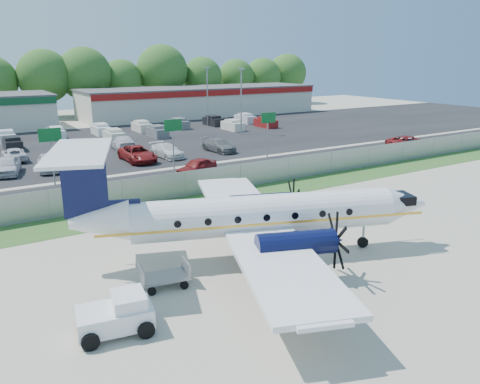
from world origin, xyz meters
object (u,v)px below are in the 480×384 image
aircraft (257,215)px  baggage_cart_near (165,276)px  baggage_cart_far (273,283)px  pushback_tug (118,314)px

aircraft → baggage_cart_near: 5.89m
baggage_cart_near → baggage_cart_far: bearing=-38.0°
aircraft → pushback_tug: 9.27m
pushback_tug → baggage_cart_near: bearing=39.9°
baggage_cart_near → baggage_cart_far: baggage_cart_near is taller
aircraft → baggage_cart_far: aircraft is taller
baggage_cart_near → aircraft: bearing=6.3°
aircraft → baggage_cart_far: size_ratio=10.72×
aircraft → pushback_tug: aircraft is taller
aircraft → pushback_tug: bearing=-160.0°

